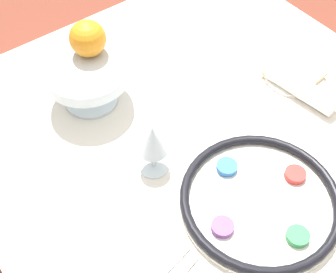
% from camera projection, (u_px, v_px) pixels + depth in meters
% --- Properties ---
extents(dining_table, '(1.28, 1.07, 0.76)m').
position_uv_depth(dining_table, '(217.00, 233.00, 1.36)').
color(dining_table, silver).
rests_on(dining_table, ground_plane).
extents(seder_plate, '(0.34, 0.34, 0.03)m').
position_uv_depth(seder_plate, '(260.00, 200.00, 0.97)').
color(seder_plate, white).
rests_on(seder_plate, dining_table).
extents(wine_glass, '(0.07, 0.07, 0.13)m').
position_uv_depth(wine_glass, '(153.00, 141.00, 0.98)').
color(wine_glass, silver).
rests_on(wine_glass, dining_table).
extents(fruit_stand, '(0.21, 0.21, 0.11)m').
position_uv_depth(fruit_stand, '(87.00, 76.00, 1.11)').
color(fruit_stand, silver).
rests_on(fruit_stand, dining_table).
extents(orange_fruit, '(0.09, 0.09, 0.09)m').
position_uv_depth(orange_fruit, '(88.00, 38.00, 1.09)').
color(orange_fruit, orange).
rests_on(orange_fruit, fruit_stand).
extents(bread_plate, '(0.15, 0.15, 0.02)m').
position_uv_depth(bread_plate, '(294.00, 75.00, 1.22)').
color(bread_plate, silver).
rests_on(bread_plate, dining_table).
extents(napkin_roll, '(0.20, 0.07, 0.05)m').
position_uv_depth(napkin_roll, '(302.00, 89.00, 1.17)').
color(napkin_roll, white).
rests_on(napkin_roll, dining_table).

